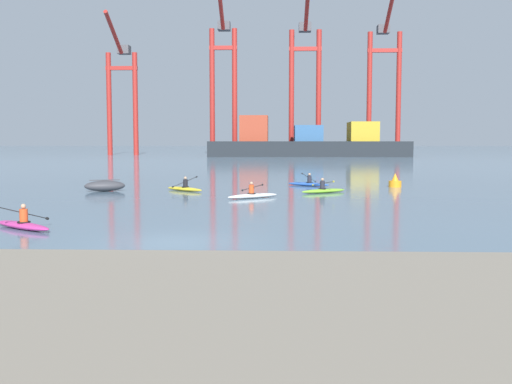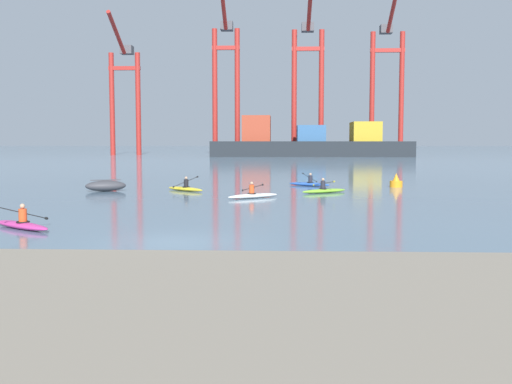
# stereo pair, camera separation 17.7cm
# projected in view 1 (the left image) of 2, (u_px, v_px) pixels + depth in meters

# --- Properties ---
(ground_plane) EXTENTS (800.00, 800.00, 0.00)m
(ground_plane) POSITION_uv_depth(u_px,v_px,m) (175.00, 243.00, 19.36)
(ground_plane) COLOR slate
(container_barge) EXTENTS (42.39, 11.97, 8.69)m
(container_barge) POSITION_uv_depth(u_px,v_px,m) (307.00, 144.00, 129.24)
(container_barge) COLOR #1E2328
(container_barge) RESTS_ON ground
(gantry_crane_west) EXTENTS (7.43, 16.67, 31.15)m
(gantry_crane_west) POSITION_uv_depth(u_px,v_px,m) (122.00, 86.00, 140.70)
(gantry_crane_west) COLOR maroon
(gantry_crane_west) RESTS_ON ground
(gantry_crane_west_mid) EXTENTS (6.37, 20.57, 40.41)m
(gantry_crane_west_mid) POSITION_uv_depth(u_px,v_px,m) (223.00, 69.00, 136.66)
(gantry_crane_west_mid) COLOR maroon
(gantry_crane_west_mid) RESTS_ON ground
(gantry_crane_east_mid) EXTENTS (7.38, 18.30, 36.14)m
(gantry_crane_east_mid) POSITION_uv_depth(u_px,v_px,m) (305.00, 73.00, 135.95)
(gantry_crane_east_mid) COLOR maroon
(gantry_crane_east_mid) RESTS_ON ground
(gantry_crane_east) EXTENTS (8.13, 20.74, 40.32)m
(gantry_crane_east) POSITION_uv_depth(u_px,v_px,m) (385.00, 71.00, 141.66)
(gantry_crane_east) COLOR maroon
(gantry_crane_east) RESTS_ON ground
(capsized_dinghy) EXTENTS (2.82, 1.94, 0.76)m
(capsized_dinghy) POSITION_uv_depth(u_px,v_px,m) (105.00, 186.00, 39.23)
(capsized_dinghy) COLOR #38383D
(capsized_dinghy) RESTS_ON ground
(channel_buoy) EXTENTS (0.90, 0.90, 1.00)m
(channel_buoy) POSITION_uv_depth(u_px,v_px,m) (395.00, 182.00, 42.84)
(channel_buoy) COLOR orange
(channel_buoy) RESTS_ON ground
(kayak_white) EXTENTS (3.08, 2.52, 0.95)m
(kayak_white) POSITION_uv_depth(u_px,v_px,m) (253.00, 195.00, 34.53)
(kayak_white) COLOR silver
(kayak_white) RESTS_ON ground
(kayak_magenta) EXTENTS (3.09, 2.50, 1.00)m
(kayak_magenta) POSITION_uv_depth(u_px,v_px,m) (23.00, 224.00, 22.37)
(kayak_magenta) COLOR #C13384
(kayak_magenta) RESTS_ON ground
(kayak_lime) EXTENTS (3.15, 2.41, 0.95)m
(kayak_lime) POSITION_uv_depth(u_px,v_px,m) (323.00, 190.00, 37.99)
(kayak_lime) COLOR #7ABC2D
(kayak_lime) RESTS_ON ground
(kayak_blue) EXTENTS (3.18, 2.35, 1.04)m
(kayak_blue) POSITION_uv_depth(u_px,v_px,m) (308.00, 184.00, 43.89)
(kayak_blue) COLOR #2856B2
(kayak_blue) RESTS_ON ground
(kayak_yellow) EXTENTS (2.95, 2.70, 0.97)m
(kayak_yellow) POSITION_uv_depth(u_px,v_px,m) (185.00, 188.00, 39.48)
(kayak_yellow) COLOR yellow
(kayak_yellow) RESTS_ON ground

